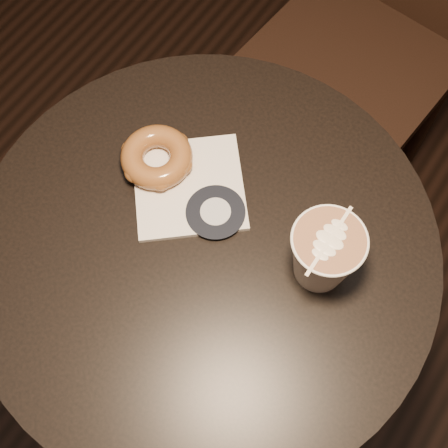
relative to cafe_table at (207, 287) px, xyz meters
The scene contains 4 objects.
cafe_table is the anchor object (origin of this frame).
pastry_bag 0.23m from the cafe_table, 138.61° to the left, with size 0.16×0.16×0.01m, color white.
doughnut 0.27m from the cafe_table, 153.06° to the left, with size 0.11×0.11×0.04m, color brown.
latte_cup 0.31m from the cafe_table, 20.41° to the left, with size 0.10×0.10×0.11m, color white, non-canonical shape.
Camera 1 is at (0.22, -0.27, 1.60)m, focal length 50.00 mm.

